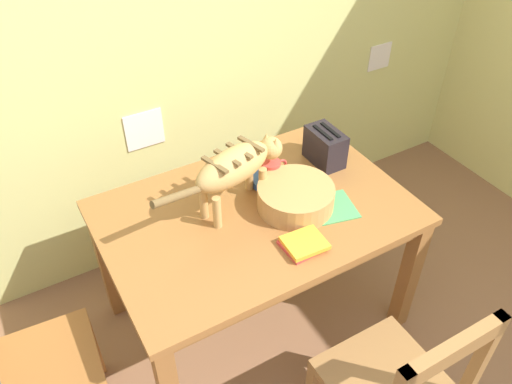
{
  "coord_description": "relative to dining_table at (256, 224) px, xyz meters",
  "views": [
    {
      "loc": [
        -0.83,
        -0.28,
        2.2
      ],
      "look_at": [
        -0.01,
        1.15,
        0.83
      ],
      "focal_mm": 36.05,
      "sensor_mm": 36.0,
      "label": 1
    }
  ],
  "objects": [
    {
      "name": "wall_rear",
      "position": [
        0.01,
        0.78,
        0.61
      ],
      "size": [
        4.45,
        0.11,
        2.5
      ],
      "color": "#D4D17E",
      "rests_on": "ground_plane"
    },
    {
      "name": "dining_table",
      "position": [
        0.0,
        0.0,
        0.0
      ],
      "size": [
        1.32,
        0.89,
        0.73
      ],
      "color": "#935D2F",
      "rests_on": "ground_plane"
    },
    {
      "name": "cat",
      "position": [
        -0.05,
        0.07,
        0.29
      ],
      "size": [
        0.66,
        0.25,
        0.29
      ],
      "rotation": [
        0.0,
        0.0,
        -1.3
      ],
      "color": "tan",
      "rests_on": "dining_table"
    },
    {
      "name": "saucer_bowl",
      "position": [
        0.15,
        0.13,
        0.1
      ],
      "size": [
        0.17,
        0.17,
        0.03
      ],
      "primitive_type": "cylinder",
      "color": "#2C56AE",
      "rests_on": "dining_table"
    },
    {
      "name": "coffee_mug",
      "position": [
        0.15,
        0.13,
        0.16
      ],
      "size": [
        0.13,
        0.09,
        0.09
      ],
      "color": "#D53E37",
      "rests_on": "saucer_bowl"
    },
    {
      "name": "magazine",
      "position": [
        0.26,
        -0.15,
        0.09
      ],
      "size": [
        0.28,
        0.24,
        0.01
      ],
      "primitive_type": "cube",
      "rotation": [
        0.0,
        0.0,
        -0.23
      ],
      "color": "#49A25D",
      "rests_on": "dining_table"
    },
    {
      "name": "book_stack",
      "position": [
        0.05,
        -0.29,
        0.1
      ],
      "size": [
        0.17,
        0.15,
        0.03
      ],
      "color": "#D53C39",
      "rests_on": "dining_table"
    },
    {
      "name": "wicker_basket",
      "position": [
        0.16,
        -0.06,
        0.14
      ],
      "size": [
        0.33,
        0.33,
        0.1
      ],
      "color": "#BA874C",
      "rests_on": "dining_table"
    },
    {
      "name": "toaster",
      "position": [
        0.46,
        0.14,
        0.17
      ],
      "size": [
        0.12,
        0.2,
        0.18
      ],
      "color": "black",
      "rests_on": "dining_table"
    },
    {
      "name": "wooden_chair_far",
      "position": [
        -1.04,
        -0.09,
        -0.19
      ],
      "size": [
        0.45,
        0.45,
        0.92
      ],
      "rotation": [
        0.0,
        0.0,
        -1.64
      ],
      "color": "#965B2B",
      "rests_on": "ground_plane"
    }
  ]
}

